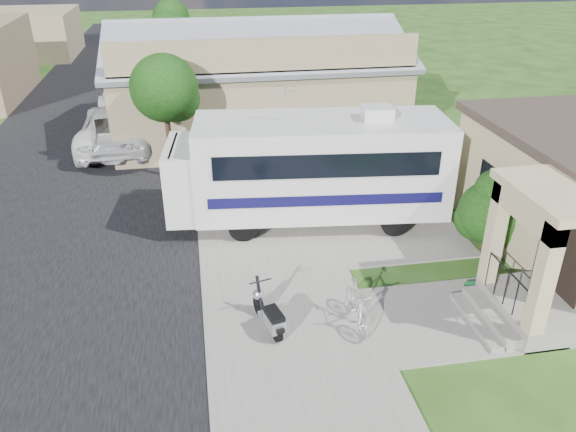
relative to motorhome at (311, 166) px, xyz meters
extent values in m
plane|color=#1A3B10|center=(-0.57, -4.60, -1.87)|extent=(120.00, 120.00, 0.00)
cube|color=black|center=(-8.07, 5.40, -1.86)|extent=(9.00, 80.00, 0.02)
cube|color=slate|center=(-1.57, 5.40, -1.84)|extent=(4.00, 80.00, 0.06)
cube|color=slate|center=(0.93, -0.10, -1.84)|extent=(7.00, 6.00, 0.05)
cube|color=slate|center=(2.43, -5.60, -1.84)|extent=(4.00, 3.00, 0.05)
cube|color=black|center=(4.91, -1.90, -0.17)|extent=(0.04, 1.10, 1.20)
cube|color=black|center=(4.91, -5.90, -0.32)|extent=(0.04, 0.95, 2.10)
cube|color=slate|center=(4.13, -5.90, -1.62)|extent=(1.60, 2.40, 0.50)
cube|color=slate|center=(3.13, -5.90, -1.71)|extent=(0.40, 2.16, 0.32)
cube|color=slate|center=(2.78, -5.90, -1.79)|extent=(0.35, 2.16, 0.16)
cube|color=tan|center=(3.51, -4.87, -0.02)|extent=(0.35, 0.35, 2.70)
cube|color=tan|center=(3.51, -6.92, -0.02)|extent=(0.35, 0.35, 2.70)
cube|color=tan|center=(3.51, -5.90, 1.08)|extent=(0.35, 2.40, 0.50)
cube|color=tan|center=(4.33, -5.90, 1.43)|extent=(2.10, 2.70, 0.20)
cylinder|color=black|center=(3.38, -5.90, -0.47)|extent=(0.04, 1.70, 0.04)
cube|color=#816D50|center=(-0.57, 9.40, -0.07)|extent=(12.00, 8.00, 3.60)
cube|color=slate|center=(-0.57, 7.40, 2.28)|extent=(12.50, 4.40, 1.78)
cube|color=slate|center=(-0.57, 11.40, 2.28)|extent=(12.50, 4.40, 1.78)
cube|color=slate|center=(-0.57, 9.40, 2.98)|extent=(12.50, 0.50, 0.22)
cube|color=#816D50|center=(-0.57, 5.50, 2.28)|extent=(11.76, 0.20, 1.30)
cube|color=#816D50|center=(-15.57, 29.40, -0.27)|extent=(8.00, 7.00, 3.20)
cylinder|color=black|center=(-4.37, 4.40, -0.29)|extent=(0.20, 0.20, 3.15)
sphere|color=black|center=(-4.37, 4.40, 1.51)|extent=(2.40, 2.40, 2.40)
sphere|color=black|center=(-3.97, 4.60, 1.06)|extent=(1.68, 1.68, 1.68)
cylinder|color=black|center=(-4.37, 14.40, -0.22)|extent=(0.20, 0.20, 3.29)
sphere|color=black|center=(-4.37, 14.40, 1.66)|extent=(2.40, 2.40, 2.40)
sphere|color=black|center=(-3.97, 14.60, 1.19)|extent=(1.68, 1.68, 1.68)
cylinder|color=black|center=(-4.37, 23.40, -0.36)|extent=(0.20, 0.20, 3.01)
sphere|color=black|center=(-4.37, 23.40, 1.36)|extent=(2.40, 2.40, 2.40)
sphere|color=black|center=(-3.97, 23.60, 0.93)|extent=(1.68, 1.68, 1.68)
cube|color=beige|center=(0.32, -0.03, 0.04)|extent=(7.84, 3.48, 2.82)
cube|color=beige|center=(-3.89, 0.40, -0.29)|extent=(1.13, 2.66, 2.17)
cube|color=black|center=(-4.09, 0.42, 0.31)|extent=(0.30, 2.30, 0.98)
cube|color=black|center=(0.18, -1.40, 0.54)|extent=(6.43, 0.69, 0.71)
cube|color=black|center=(0.46, 1.33, 0.54)|extent=(6.43, 0.69, 0.71)
cube|color=#0D0B37|center=(0.18, -1.40, -0.53)|extent=(6.81, 0.72, 0.33)
cube|color=#0D0B37|center=(0.46, 1.33, -0.53)|extent=(6.81, 0.72, 0.33)
cube|color=beige|center=(1.94, -0.20, 1.64)|extent=(0.94, 0.85, 0.38)
cylinder|color=#B8B8C0|center=(-0.76, 0.08, 1.99)|extent=(0.04, 0.04, 1.09)
cylinder|color=black|center=(-2.22, -0.97, -1.38)|extent=(0.90, 0.39, 0.87)
cylinder|color=black|center=(-1.98, 1.40, -1.38)|extent=(0.90, 0.39, 0.87)
cylinder|color=black|center=(2.32, -1.44, -1.38)|extent=(0.90, 0.39, 0.87)
cylinder|color=black|center=(2.56, 0.94, -1.38)|extent=(0.90, 0.39, 0.87)
cylinder|color=black|center=(4.67, -2.64, -1.50)|extent=(0.15, 0.15, 0.73)
sphere|color=black|center=(4.67, -2.64, -0.68)|extent=(1.83, 1.83, 1.83)
sphere|color=black|center=(5.03, -2.37, -0.31)|extent=(1.46, 1.46, 1.46)
sphere|color=black|center=(4.39, -2.46, -0.95)|extent=(1.28, 1.28, 1.28)
sphere|color=black|center=(4.85, -2.92, -1.04)|extent=(1.10, 1.10, 1.10)
sphere|color=black|center=(4.67, -2.64, 0.05)|extent=(1.10, 1.10, 1.10)
cylinder|color=black|center=(-1.95, -5.74, -1.58)|extent=(0.23, 0.46, 0.44)
cylinder|color=black|center=(-2.23, -4.67, -1.58)|extent=(0.23, 0.46, 0.44)
cube|color=#B8B8C0|center=(-2.08, -5.26, -1.52)|extent=(0.43, 0.61, 0.08)
cube|color=#B8B8C0|center=(-1.98, -5.65, -1.38)|extent=(0.47, 0.62, 0.30)
cube|color=black|center=(-1.99, -5.60, -1.18)|extent=(0.44, 0.66, 0.12)
cube|color=black|center=(-1.91, -5.89, -1.40)|extent=(0.23, 0.24, 0.10)
cylinder|color=black|center=(-2.21, -4.74, -1.18)|extent=(0.16, 0.35, 0.84)
sphere|color=#B8B8C0|center=(-2.23, -4.67, -1.25)|extent=(0.28, 0.28, 0.28)
sphere|color=black|center=(-2.25, -4.59, -1.25)|extent=(0.12, 0.12, 0.12)
cylinder|color=black|center=(-2.19, -4.82, -0.80)|extent=(0.54, 0.17, 0.04)
cube|color=black|center=(-2.23, -4.67, -1.46)|extent=(0.21, 0.31, 0.06)
imported|color=#B8B8C0|center=(-0.04, -5.46, -1.34)|extent=(0.50, 1.73, 1.04)
imported|color=silver|center=(-6.61, 8.25, -0.97)|extent=(2.97, 6.44, 1.79)
imported|color=silver|center=(-6.84, 15.12, -1.08)|extent=(2.62, 5.59, 1.58)
cylinder|color=#166E2F|center=(3.27, -4.71, -1.76)|extent=(0.45, 0.45, 0.20)
camera|label=1|loc=(-3.42, -15.65, 6.45)|focal=35.00mm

